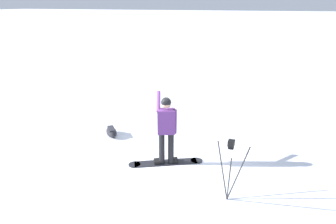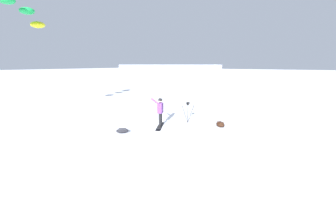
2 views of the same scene
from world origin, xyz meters
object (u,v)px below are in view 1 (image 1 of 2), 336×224
object	(u,v)px
camera_tripod	(231,158)
snowboard	(166,162)
snowboarder	(166,124)
gear_bag_large	(111,132)

from	to	relation	value
camera_tripod	snowboard	bearing A→B (deg)	-29.20
camera_tripod	snowboarder	bearing A→B (deg)	-29.11
snowboarder	snowboard	distance (m)	1.01
snowboarder	snowboard	bearing A→B (deg)	-37.23
snowboarder	gear_bag_large	size ratio (longest dim) A/B	2.48
snowboard	gear_bag_large	world-z (taller)	gear_bag_large
snowboarder	camera_tripod	distance (m)	1.87
gear_bag_large	snowboard	bearing A→B (deg)	155.21
snowboarder	snowboard	size ratio (longest dim) A/B	1.04
snowboarder	snowboard	xyz separation A→B (m)	(0.02, -0.01, -1.01)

